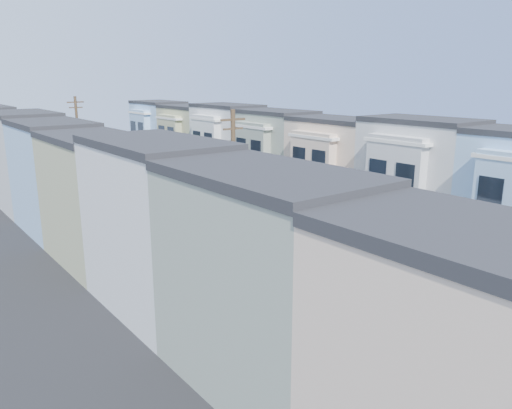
{
  "coord_description": "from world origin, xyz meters",
  "views": [
    {
      "loc": [
        -22.15,
        -20.63,
        11.79
      ],
      "look_at": [
        0.95,
        9.33,
        2.2
      ],
      "focal_mm": 35.0,
      "sensor_mm": 36.0,
      "label": 1
    }
  ],
  "objects": [
    {
      "name": "ground",
      "position": [
        0.0,
        0.0,
        0.0
      ],
      "size": [
        160.0,
        160.0,
        0.0
      ],
      "primitive_type": "plane",
      "color": "black",
      "rests_on": "ground"
    },
    {
      "name": "road_slab",
      "position": [
        0.0,
        15.0,
        0.01
      ],
      "size": [
        12.0,
        70.0,
        0.02
      ],
      "primitive_type": "cube",
      "color": "black",
      "rests_on": "ground"
    },
    {
      "name": "curb_left",
      "position": [
        -6.05,
        15.0,
        0.07
      ],
      "size": [
        0.3,
        70.0,
        0.15
      ],
      "primitive_type": "cube",
      "color": "gray",
      "rests_on": "ground"
    },
    {
      "name": "curb_right",
      "position": [
        6.05,
        15.0,
        0.07
      ],
      "size": [
        0.3,
        70.0,
        0.15
      ],
      "primitive_type": "cube",
      "color": "gray",
      "rests_on": "ground"
    },
    {
      "name": "sidewalk_left",
      "position": [
        -7.35,
        15.0,
        0.07
      ],
      "size": [
        2.6,
        70.0,
        0.15
      ],
      "primitive_type": "cube",
      "color": "gray",
      "rests_on": "ground"
    },
    {
      "name": "sidewalk_right",
      "position": [
        7.35,
        15.0,
        0.07
      ],
      "size": [
        2.6,
        70.0,
        0.15
      ],
      "primitive_type": "cube",
      "color": "gray",
      "rests_on": "ground"
    },
    {
      "name": "centerline",
      "position": [
        0.0,
        15.0,
        0.0
      ],
      "size": [
        0.12,
        70.0,
        0.01
      ],
      "primitive_type": "cube",
      "color": "gold",
      "rests_on": "ground"
    },
    {
      "name": "townhouse_row_left",
      "position": [
        -11.15,
        15.0,
        0.0
      ],
      "size": [
        5.0,
        70.0,
        8.5
      ],
      "primitive_type": "cube",
      "color": "beige",
      "rests_on": "ground"
    },
    {
      "name": "townhouse_row_right",
      "position": [
        11.15,
        15.0,
        0.0
      ],
      "size": [
        5.0,
        70.0,
        8.5
      ],
      "primitive_type": "cube",
      "color": "beige",
      "rests_on": "ground"
    },
    {
      "name": "tree_b",
      "position": [
        -6.3,
        -3.66,
        5.12
      ],
      "size": [
        4.7,
        4.7,
        7.49
      ],
      "color": "black",
      "rests_on": "ground"
    },
    {
      "name": "tree_c",
      "position": [
        -6.3,
        5.27,
        4.71
      ],
      "size": [
        4.6,
        4.6,
        7.03
      ],
      "color": "black",
      "rests_on": "ground"
    },
    {
      "name": "tree_d",
      "position": [
        -6.3,
        19.24,
        5.11
      ],
      "size": [
        4.7,
        4.7,
        7.48
      ],
      "color": "black",
      "rests_on": "ground"
    },
    {
      "name": "tree_e",
      "position": [
        -6.3,
        32.35,
        4.7
      ],
      "size": [
        4.46,
        4.46,
        6.95
      ],
      "color": "black",
      "rests_on": "ground"
    },
    {
      "name": "tree_far_r",
      "position": [
        6.89,
        30.22,
        3.76
      ],
      "size": [
        3.08,
        3.08,
        5.35
      ],
      "color": "black",
      "rests_on": "ground"
    },
    {
      "name": "utility_pole_near",
      "position": [
        -6.3,
        2.0,
        5.15
      ],
      "size": [
        1.6,
        0.26,
        10.0
      ],
      "color": "#42301E",
      "rests_on": "ground"
    },
    {
      "name": "utility_pole_far",
      "position": [
        -6.3,
        28.0,
        5.15
      ],
      "size": [
        1.6,
        0.26,
        10.0
      ],
      "color": "#42301E",
      "rests_on": "ground"
    },
    {
      "name": "fedex_truck",
      "position": [
        1.44,
        -1.87,
        1.52
      ],
      "size": [
        2.19,
        5.69,
        2.73
      ],
      "rotation": [
        0.0,
        0.0,
        0.11
      ],
      "color": "white",
      "rests_on": "ground"
    },
    {
      "name": "lead_sedan",
      "position": [
        2.7,
        5.72,
        0.76
      ],
      "size": [
        2.52,
        5.45,
        1.51
      ],
      "primitive_type": "imported",
      "rotation": [
        0.0,
        0.0,
        0.0
      ],
      "color": "black",
      "rests_on": "ground"
    },
    {
      "name": "parked_left_b",
      "position": [
        -4.9,
        -8.0,
        0.73
      ],
      "size": [
        1.57,
        4.36,
        1.45
      ],
      "primitive_type": "imported",
      "rotation": [
        0.0,
        0.0,
        -0.01
      ],
      "color": "black",
      "rests_on": "ground"
    },
    {
      "name": "parked_left_c",
      "position": [
        -4.9,
        0.98,
        0.72
      ],
      "size": [
        1.74,
        4.46,
        1.44
      ],
      "primitive_type": "imported",
      "rotation": [
        0.0,
        0.0,
        0.01
      ],
      "color": "#989898",
      "rests_on": "ground"
    },
    {
      "name": "parked_left_d",
      "position": [
        -4.9,
        10.44,
        0.63
      ],
      "size": [
        1.64,
        3.96,
        1.27
      ],
      "primitive_type": "imported",
      "rotation": [
        0.0,
        0.0,
        -0.04
      ],
      "color": "maroon",
      "rests_on": "ground"
    },
    {
      "name": "parked_right_b",
      "position": [
        4.9,
        -1.53,
        0.72
      ],
      "size": [
        2.25,
        4.87,
        1.43
      ],
      "primitive_type": "imported",
      "rotation": [
        0.0,
        0.0,
        0.05
      ],
      "color": "silver",
      "rests_on": "ground"
    },
    {
      "name": "parked_right_c",
      "position": [
        4.9,
        19.54,
        0.77
      ],
      "size": [
        2.6,
        5.58,
        1.55
      ],
      "primitive_type": "imported",
      "rotation": [
        0.0,
        0.0,
        -0.01
      ],
      "color": "black",
      "rests_on": "ground"
    },
    {
      "name": "parked_right_d",
      "position": [
        4.9,
        28.83,
        0.62
      ],
      "size": [
        2.16,
        4.52,
        1.25
      ],
      "primitive_type": "imported",
      "rotation": [
        0.0,
        0.0,
        -0.02
      ],
      "color": "#120F3D",
      "rests_on": "ground"
    }
  ]
}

